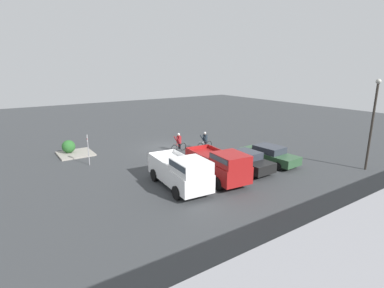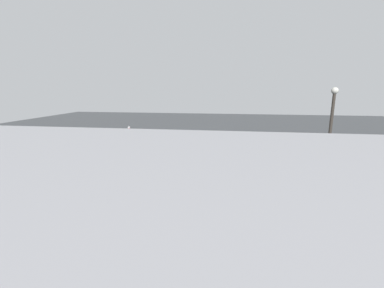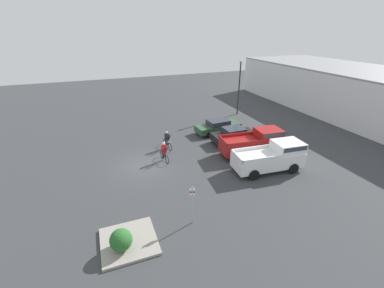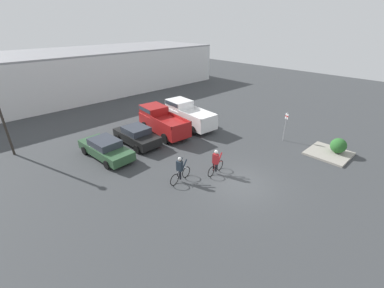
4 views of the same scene
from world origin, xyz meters
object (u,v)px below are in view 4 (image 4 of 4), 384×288
sedan_0 (106,148)px  sedan_1 (137,136)px  pickup_truck_1 (187,114)px  fire_lane_sign (286,124)px  shrub (338,146)px  pickup_truck_0 (161,121)px  cyclist_1 (180,170)px  cyclist_0 (216,162)px

sedan_0 → sedan_1: bearing=5.8°
pickup_truck_1 → fire_lane_sign: fire_lane_sign is taller
sedan_0 → shrub: bearing=-42.4°
pickup_truck_0 → fire_lane_sign: 10.30m
shrub → cyclist_1: bearing=153.3°
pickup_truck_1 → fire_lane_sign: (3.44, -7.92, 0.33)m
sedan_1 → pickup_truck_1: pickup_truck_1 is taller
sedan_0 → cyclist_0: 8.02m
cyclist_0 → shrub: size_ratio=1.56×
fire_lane_sign → pickup_truck_1: bearing=113.5°
sedan_1 → pickup_truck_0: size_ratio=0.78×
sedan_0 → fire_lane_sign: 14.03m
pickup_truck_0 → cyclist_0: 7.83m
sedan_0 → sedan_1: 2.82m
cyclist_1 → fire_lane_sign: (10.06, -1.41, 0.65)m
pickup_truck_1 → cyclist_1: 9.30m
cyclist_0 → fire_lane_sign: bearing=-3.8°
cyclist_0 → shrub: (8.43, -4.48, -0.13)m
sedan_1 → cyclist_1: 6.39m
pickup_truck_0 → cyclist_1: size_ratio=2.95×
sedan_0 → pickup_truck_0: pickup_truck_0 is taller
fire_lane_sign → pickup_truck_0: bearing=127.3°
pickup_truck_1 → shrub: size_ratio=4.97×
sedan_0 → shrub: (12.50, -11.40, 0.01)m
sedan_1 → shrub: size_ratio=3.82×
cyclist_0 → cyclist_1: cyclist_0 is taller
cyclist_0 → cyclist_1: (-2.25, 0.89, -0.01)m
cyclist_1 → cyclist_0: bearing=-21.5°
pickup_truck_1 → shrub: (4.06, -11.89, -0.43)m
pickup_truck_0 → sedan_1: bearing=-170.6°
cyclist_0 → fire_lane_sign: 7.85m
sedan_0 → fire_lane_sign: (11.87, -7.43, 0.77)m
pickup_truck_1 → cyclist_1: bearing=-135.5°
fire_lane_sign → shrub: 4.08m
sedan_1 → shrub: (9.70, -11.68, -0.04)m
fire_lane_sign → sedan_1: bearing=139.6°
sedan_0 → pickup_truck_0: bearing=7.6°
sedan_1 → cyclist_0: bearing=-80.0°
pickup_truck_0 → cyclist_1: bearing=-119.4°
sedan_1 → sedan_0: bearing=-174.2°
pickup_truck_1 → sedan_0: bearing=-176.7°
cyclist_0 → cyclist_1: 2.42m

